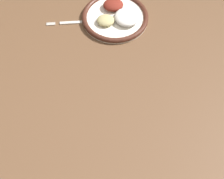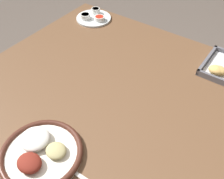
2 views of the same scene
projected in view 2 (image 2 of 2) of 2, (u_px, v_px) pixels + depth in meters
name	position (u px, v px, depth m)	size (l,w,h in m)	color
dining_table	(114.00, 111.00, 1.08)	(1.19, 1.09, 0.72)	brown
dinner_plate	(40.00, 152.00, 0.82)	(0.26, 0.26, 0.05)	white
fork	(84.00, 179.00, 0.77)	(0.20, 0.02, 0.00)	silver
saucer_plate	(93.00, 17.00, 1.44)	(0.19, 0.19, 0.04)	silver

